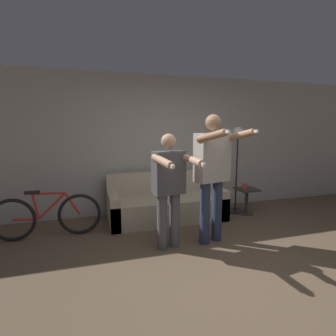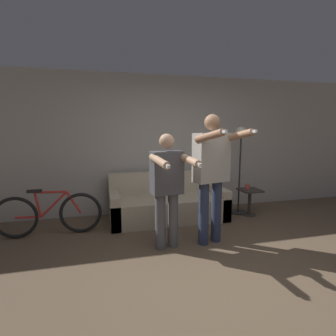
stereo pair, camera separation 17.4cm
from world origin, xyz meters
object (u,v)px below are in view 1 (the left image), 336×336
Objects in this scene: person_right at (213,169)px; cup at (244,186)px; floor_lamp at (237,150)px; cat at (170,166)px; person_left at (169,184)px; side_table at (247,196)px; bicycle at (47,216)px; couch at (166,204)px.

cup is at bearing 25.38° from person_right.
cup is (0.08, -0.17, -0.66)m from floor_lamp.
cat is at bearing 160.47° from cup.
side_table is at bearing 19.83° from person_left.
cat is 2.24m from bicycle.
bicycle is (-2.26, 0.84, -0.73)m from person_right.
side_table is (1.82, 0.95, -0.54)m from person_left.
person_left is 1.51m from cat.
person_right reaches higher than couch.
couch is 1.69m from floor_lamp.
person_left is at bearing -104.46° from couch.
floor_lamp reaches higher than cat.
floor_lamp reaches higher than couch.
person_right is 2.52m from bicycle.
floor_lamp reaches higher than person_left.
floor_lamp reaches higher than cup.
person_right is at bearing -133.32° from floor_lamp.
person_right is 1.16× the size of bicycle.
couch is at bearing 173.94° from cup.
bicycle is (-3.41, -0.12, -0.21)m from cup.
couch is 4.13× the size of side_table.
person_right reaches higher than cup.
side_table is 0.20m from cup.
person_right reaches higher than bicycle.
couch is at bearing 92.07° from person_right.
person_right is 19.64× the size of cup.
bicycle is at bearing -164.23° from cat.
person_left is 0.86× the size of person_right.
cat is (-0.17, 1.43, -0.15)m from person_right.
couch is 1.24× the size of floor_lamp.
person_right is at bearing -83.12° from cat.
person_left reaches higher than bicycle.
couch reaches higher than side_table.
side_table is at bearing -56.94° from floor_lamp.
person_left is 0.94× the size of floor_lamp.
person_right is 3.65× the size of side_table.
cat is 0.82× the size of side_table.
side_table is (1.53, -0.18, 0.08)m from couch.
person_left is 1.92m from bicycle.
person_left reaches higher than cat.
person_left is at bearing -107.61° from cat.
cat is at bearing 61.91° from couch.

